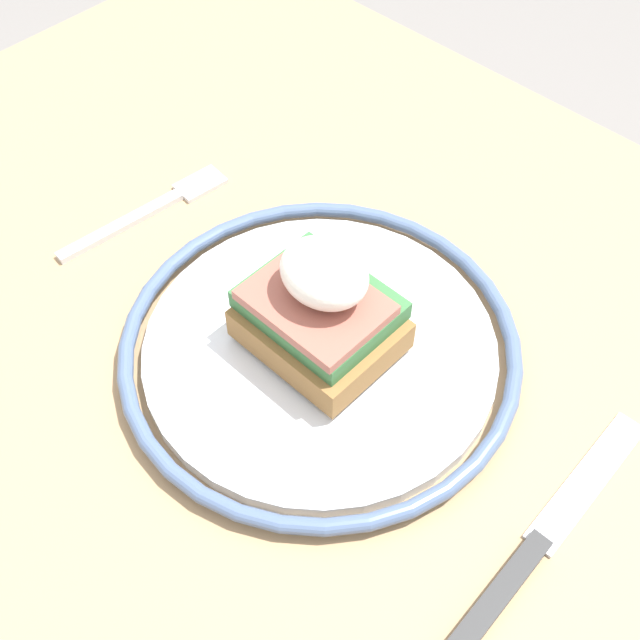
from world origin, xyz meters
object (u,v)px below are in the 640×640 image
(knife, at_px, (535,549))
(plate, at_px, (320,347))
(sandwich, at_px, (320,308))
(fork, at_px, (153,209))

(knife, bearing_deg, plate, 175.27)
(sandwich, height_order, knife, sandwich)
(knife, bearing_deg, fork, 176.30)
(fork, bearing_deg, sandwich, -2.18)
(plate, relative_size, knife, 1.37)
(fork, distance_m, knife, 0.35)
(plate, bearing_deg, sandwich, 125.97)
(sandwich, relative_size, knife, 0.49)
(fork, bearing_deg, plate, -2.69)
(knife, bearing_deg, sandwich, 174.77)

